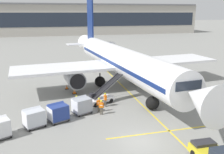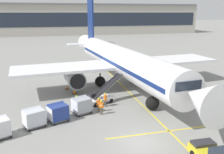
% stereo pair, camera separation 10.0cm
% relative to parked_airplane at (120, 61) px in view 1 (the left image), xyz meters
% --- Properties ---
extents(ground_plane, '(600.00, 600.00, 0.00)m').
position_rel_parked_airplane_xyz_m(ground_plane, '(-3.09, -16.85, -4.02)').
color(ground_plane, gray).
extents(parked_airplane, '(31.87, 41.88, 14.36)m').
position_rel_parked_airplane_xyz_m(parked_airplane, '(0.00, 0.00, 0.00)').
color(parked_airplane, white).
rests_on(parked_airplane, ground).
extents(belt_loader, '(5.18, 3.19, 3.44)m').
position_rel_parked_airplane_xyz_m(belt_loader, '(-4.34, -6.36, -3.10)').
color(belt_loader, silver).
rests_on(belt_loader, ground).
extents(baggage_cart_lead, '(2.81, 2.26, 1.91)m').
position_rel_parked_airplane_xyz_m(baggage_cart_lead, '(-7.22, -9.04, -3.02)').
color(baggage_cart_lead, '#515156').
rests_on(baggage_cart_lead, ground).
extents(baggage_cart_second, '(2.81, 2.26, 1.91)m').
position_rel_parked_airplane_xyz_m(baggage_cart_second, '(-9.92, -10.48, -3.02)').
color(baggage_cart_second, '#515156').
rests_on(baggage_cart_second, ground).
extents(baggage_cart_third, '(2.81, 2.26, 1.91)m').
position_rel_parked_airplane_xyz_m(baggage_cart_third, '(-12.30, -11.24, -3.02)').
color(baggage_cart_third, '#515156').
rests_on(baggage_cart_third, ground).
extents(ground_crew_by_loader, '(0.29, 0.57, 1.74)m').
position_rel_parked_airplane_xyz_m(ground_crew_by_loader, '(-7.62, -7.77, -3.03)').
color(ground_crew_by_loader, black).
rests_on(ground_crew_by_loader, ground).
extents(ground_crew_by_carts, '(0.53, 0.38, 1.74)m').
position_rel_parked_airplane_xyz_m(ground_crew_by_carts, '(-5.13, -9.99, -3.03)').
color(ground_crew_by_carts, '#514C42').
rests_on(ground_crew_by_carts, ground).
extents(ground_crew_marshaller, '(0.32, 0.56, 1.74)m').
position_rel_parked_airplane_xyz_m(ground_crew_marshaller, '(-4.15, -7.71, -3.03)').
color(ground_crew_marshaller, '#514C42').
rests_on(ground_crew_marshaller, ground).
extents(ground_crew_wingwalker, '(0.57, 0.29, 1.74)m').
position_rel_parked_airplane_xyz_m(ground_crew_wingwalker, '(-5.24, -9.20, -3.03)').
color(ground_crew_wingwalker, '#514C42').
rests_on(ground_crew_wingwalker, ground).
extents(safety_cone_engine_keepout, '(0.62, 0.62, 0.71)m').
position_rel_parked_airplane_xyz_m(safety_cone_engine_keepout, '(-7.27, -1.85, -3.68)').
color(safety_cone_engine_keepout, black).
rests_on(safety_cone_engine_keepout, ground).
extents(safety_cone_wingtip, '(0.53, 0.53, 0.61)m').
position_rel_parked_airplane_xyz_m(safety_cone_wingtip, '(-8.15, 0.61, -3.73)').
color(safety_cone_wingtip, black).
rests_on(safety_cone_wingtip, ground).
extents(apron_guidance_line_lead_in, '(0.20, 110.00, 0.01)m').
position_rel_parked_airplane_xyz_m(apron_guidance_line_lead_in, '(0.40, -0.71, -4.02)').
color(apron_guidance_line_lead_in, yellow).
rests_on(apron_guidance_line_lead_in, ground).
extents(apron_guidance_line_stop_bar, '(12.00, 0.20, 0.01)m').
position_rel_parked_airplane_xyz_m(apron_guidance_line_stop_bar, '(0.07, -15.52, -4.02)').
color(apron_guidance_line_stop_bar, yellow).
rests_on(apron_guidance_line_stop_bar, ground).
extents(terminal_building, '(117.41, 22.34, 15.22)m').
position_rel_parked_airplane_xyz_m(terminal_building, '(9.24, 96.91, 3.53)').
color(terminal_building, '#A8A399').
rests_on(terminal_building, ground).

